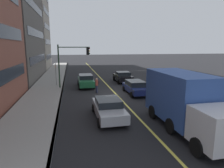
# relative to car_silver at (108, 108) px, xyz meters

# --- Properties ---
(ground) EXTENTS (200.00, 200.00, 0.00)m
(ground) POSITION_rel_car_silver_xyz_m (7.00, -2.05, -0.72)
(ground) COLOR black
(sidewalk_slab) EXTENTS (80.00, 3.76, 0.15)m
(sidewalk_slab) POSITION_rel_car_silver_xyz_m (7.00, 5.30, -0.64)
(sidewalk_slab) COLOR gray
(sidewalk_slab) RESTS_ON ground
(curb_edge) EXTENTS (80.00, 0.16, 0.15)m
(curb_edge) POSITION_rel_car_silver_xyz_m (7.00, 3.50, -0.64)
(curb_edge) COLOR slate
(curb_edge) RESTS_ON ground
(lane_stripe_center) EXTENTS (80.00, 0.16, 0.01)m
(lane_stripe_center) POSITION_rel_car_silver_xyz_m (7.00, -2.05, -0.71)
(lane_stripe_center) COLOR #D8CC4C
(lane_stripe_center) RESTS_ON ground
(building_glass_right) EXTENTS (12.12, 12.31, 18.41)m
(building_glass_right) POSITION_rel_car_silver_xyz_m (35.00, 13.50, 8.49)
(building_glass_right) COLOR #9E9384
(building_glass_right) RESTS_ON ground
(car_silver) EXTENTS (4.55, 1.96, 1.37)m
(car_silver) POSITION_rel_car_silver_xyz_m (0.00, 0.00, 0.00)
(car_silver) COLOR #A8AAB2
(car_silver) RESTS_ON ground
(car_black) EXTENTS (4.31, 2.11, 1.47)m
(car_black) POSITION_rel_car_silver_xyz_m (13.36, -4.58, 0.03)
(car_black) COLOR black
(car_black) RESTS_ON ground
(car_navy) EXTENTS (4.45, 1.96, 1.37)m
(car_navy) POSITION_rel_car_silver_xyz_m (6.43, -4.13, 0.01)
(car_navy) COLOR navy
(car_navy) RESTS_ON ground
(car_green) EXTENTS (4.51, 1.91, 1.51)m
(car_green) POSITION_rel_car_silver_xyz_m (11.16, 0.72, 0.07)
(car_green) COLOR #1E6038
(car_green) RESTS_ON ground
(truck_blue) EXTENTS (7.29, 2.56, 3.34)m
(truck_blue) POSITION_rel_car_silver_xyz_m (-2.66, -4.16, 1.03)
(truck_blue) COLOR silver
(truck_blue) RESTS_ON ground
(pedestrian_with_backpack) EXTENTS (0.40, 0.40, 1.60)m
(pedestrian_with_backpack) POSITION_rel_car_silver_xyz_m (7.75, -0.20, 0.20)
(pedestrian_with_backpack) COLOR #262D4C
(pedestrian_with_backpack) RESTS_ON ground
(traffic_light_mast) EXTENTS (0.28, 3.72, 5.13)m
(traffic_light_mast) POSITION_rel_car_silver_xyz_m (10.69, 2.36, 2.81)
(traffic_light_mast) COLOR #1E3823
(traffic_light_mast) RESTS_ON ground
(street_sign_post) EXTENTS (0.60, 0.08, 3.05)m
(street_sign_post) POSITION_rel_car_silver_xyz_m (12.20, 4.33, 1.07)
(street_sign_post) COLOR slate
(street_sign_post) RESTS_ON ground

